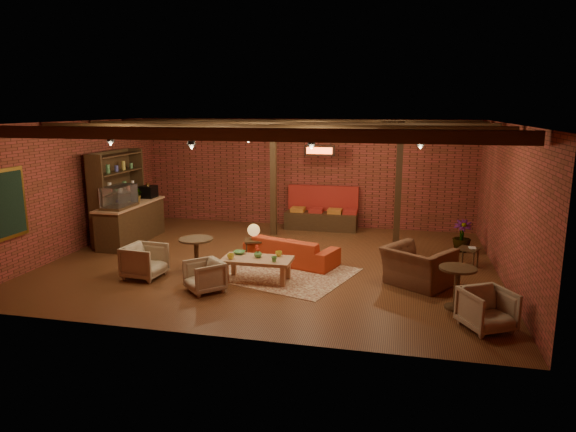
% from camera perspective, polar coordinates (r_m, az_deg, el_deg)
% --- Properties ---
extents(floor, '(10.00, 10.00, 0.00)m').
position_cam_1_polar(floor, '(11.97, -1.91, -5.16)').
color(floor, '#391B0E').
rests_on(floor, ground).
extents(ceiling, '(10.00, 8.00, 0.02)m').
position_cam_1_polar(ceiling, '(11.44, -2.02, 10.35)').
color(ceiling, black).
rests_on(ceiling, wall_back).
extents(wall_back, '(10.00, 0.02, 3.20)m').
position_cam_1_polar(wall_back, '(15.46, 1.83, 4.82)').
color(wall_back, maroon).
rests_on(wall_back, ground).
extents(wall_front, '(10.00, 0.02, 3.20)m').
position_cam_1_polar(wall_front, '(7.88, -9.40, -2.32)').
color(wall_front, maroon).
rests_on(wall_front, ground).
extents(wall_left, '(0.02, 8.00, 3.20)m').
position_cam_1_polar(wall_left, '(13.74, -22.59, 3.00)').
color(wall_left, maroon).
rests_on(wall_left, ground).
extents(wall_right, '(0.02, 8.00, 3.20)m').
position_cam_1_polar(wall_right, '(11.41, 23.11, 1.30)').
color(wall_right, maroon).
rests_on(wall_right, ground).
extents(ceiling_beams, '(9.80, 6.40, 0.22)m').
position_cam_1_polar(ceiling_beams, '(11.45, -2.01, 9.75)').
color(ceiling_beams, '#311F10').
rests_on(ceiling_beams, ceiling).
extents(ceiling_pipe, '(9.60, 0.12, 0.12)m').
position_cam_1_polar(ceiling_pipe, '(13.01, -0.18, 9.00)').
color(ceiling_pipe, black).
rests_on(ceiling_pipe, ceiling).
extents(post_left, '(0.16, 0.16, 3.20)m').
position_cam_1_polar(post_left, '(14.23, -1.63, 4.20)').
color(post_left, '#311F10').
rests_on(post_left, ground).
extents(post_right, '(0.16, 0.16, 3.20)m').
position_cam_1_polar(post_right, '(13.20, 12.17, 3.32)').
color(post_right, '#311F10').
rests_on(post_right, ground).
extents(service_counter, '(0.80, 2.50, 1.60)m').
position_cam_1_polar(service_counter, '(14.22, -17.06, 0.39)').
color(service_counter, '#311F10').
rests_on(service_counter, ground).
extents(plant_counter, '(0.35, 0.39, 0.30)m').
position_cam_1_polar(plant_counter, '(14.26, -16.42, 2.19)').
color(plant_counter, '#337F33').
rests_on(plant_counter, service_counter).
extents(shelving_hutch, '(0.52, 2.00, 2.40)m').
position_cam_1_polar(shelving_hutch, '(14.43, -18.34, 2.10)').
color(shelving_hutch, '#311F10').
rests_on(shelving_hutch, ground).
extents(chalkboard_menu, '(0.08, 0.96, 1.46)m').
position_cam_1_polar(chalkboard_menu, '(11.92, -28.65, 1.21)').
color(chalkboard_menu, black).
rests_on(chalkboard_menu, wall_left).
extents(banquette, '(2.10, 0.70, 1.00)m').
position_cam_1_polar(banquette, '(15.10, 3.71, 0.39)').
color(banquette, maroon).
rests_on(banquette, ground).
extents(service_sign, '(0.86, 0.06, 0.30)m').
position_cam_1_polar(service_sign, '(14.39, 3.53, 7.27)').
color(service_sign, '#E84717').
rests_on(service_sign, ceiling).
extents(ceiling_spotlights, '(6.40, 4.40, 0.28)m').
position_cam_1_polar(ceiling_spotlights, '(11.46, -2.01, 8.65)').
color(ceiling_spotlights, black).
rests_on(ceiling_spotlights, ceiling).
extents(rug, '(3.57, 3.11, 0.01)m').
position_cam_1_polar(rug, '(11.24, -1.07, -6.27)').
color(rug, maroon).
rests_on(rug, floor).
extents(sofa, '(2.29, 1.45, 0.63)m').
position_cam_1_polar(sofa, '(11.81, 0.36, -3.80)').
color(sofa, '#B13318').
rests_on(sofa, floor).
extents(coffee_table, '(1.43, 0.72, 0.74)m').
position_cam_1_polar(coffee_table, '(10.61, -3.50, -4.97)').
color(coffee_table, '#A3724C').
rests_on(coffee_table, floor).
extents(side_table_lamp, '(0.55, 0.55, 0.90)m').
position_cam_1_polar(side_table_lamp, '(11.84, -3.83, -1.91)').
color(side_table_lamp, '#311F10').
rests_on(side_table_lamp, floor).
extents(round_table_left, '(0.74, 0.74, 0.77)m').
position_cam_1_polar(round_table_left, '(11.26, -10.15, -3.69)').
color(round_table_left, '#311F10').
rests_on(round_table_left, floor).
extents(armchair_a, '(0.78, 0.82, 0.78)m').
position_cam_1_polar(armchair_a, '(11.23, -15.65, -4.68)').
color(armchair_a, beige).
rests_on(armchair_a, floor).
extents(armchair_b, '(0.90, 0.90, 0.68)m').
position_cam_1_polar(armchair_b, '(10.17, -9.27, -6.45)').
color(armchair_b, beige).
rests_on(armchair_b, floor).
extents(armchair_right, '(1.45, 1.33, 1.06)m').
position_cam_1_polar(armchair_right, '(10.63, 14.27, -4.76)').
color(armchair_right, brown).
rests_on(armchair_right, floor).
extents(side_table_book, '(0.55, 0.55, 0.48)m').
position_cam_1_polar(side_table_book, '(12.10, 19.42, -3.54)').
color(side_table_book, '#311F10').
rests_on(side_table_book, floor).
extents(round_table_right, '(0.65, 0.65, 0.77)m').
position_cam_1_polar(round_table_right, '(9.63, 18.29, -6.88)').
color(round_table_right, '#311F10').
rests_on(round_table_right, floor).
extents(armchair_far, '(0.96, 0.94, 0.74)m').
position_cam_1_polar(armchair_far, '(8.96, 21.26, -9.46)').
color(armchair_far, beige).
rests_on(armchair_far, floor).
extents(plant_tall, '(1.47, 1.47, 2.37)m').
position_cam_1_polar(plant_tall, '(13.32, 18.99, 1.21)').
color(plant_tall, '#4C7F4C').
rests_on(plant_tall, floor).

